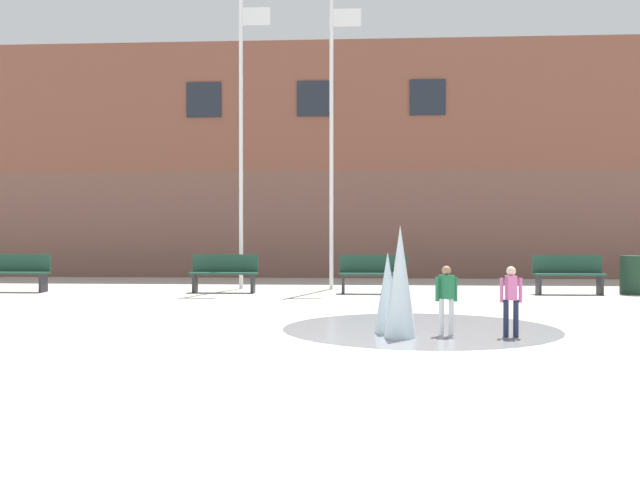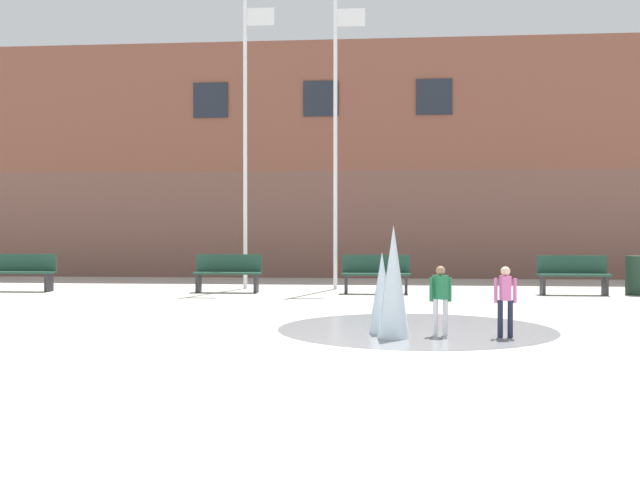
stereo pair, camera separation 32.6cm
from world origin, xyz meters
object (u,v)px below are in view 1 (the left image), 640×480
object	(u,v)px
park_bench_left_of_flagpoles	(16,272)
flagpole_left	(242,131)
park_bench_near_trashcan	(373,273)
flagpole_right	(333,132)
trash_can	(632,275)
child_with_pink_shirt	(446,295)
park_bench_under_left_flagpole	(224,272)
park_bench_far_right	(568,274)
child_in_fountain	(511,296)

from	to	relation	value
park_bench_left_of_flagpoles	flagpole_left	bearing A→B (deg)	14.43
park_bench_near_trashcan	flagpole_right	xyz separation A→B (m)	(-1.02, 1.30, 3.51)
trash_can	child_with_pink_shirt	bearing A→B (deg)	-124.98
flagpole_left	flagpole_right	world-z (taller)	flagpole_left
park_bench_left_of_flagpoles	trash_can	size ratio (longest dim) A/B	1.78
park_bench_under_left_flagpole	trash_can	bearing A→B (deg)	0.67
flagpole_right	trash_can	xyz separation A→B (m)	(7.05, -1.11, -3.54)
park_bench_under_left_flagpole	park_bench_far_right	distance (m)	8.09
park_bench_near_trashcan	child_with_pink_shirt	bearing A→B (deg)	-81.99
child_with_pink_shirt	park_bench_under_left_flagpole	bearing A→B (deg)	-1.24
park_bench_left_of_flagpoles	park_bench_far_right	distance (m)	13.16
flagpole_left	park_bench_near_trashcan	bearing A→B (deg)	-21.41
flagpole_left	flagpole_right	distance (m)	2.31
park_bench_under_left_flagpole	child_with_pink_shirt	size ratio (longest dim) A/B	1.62
child_in_fountain	child_with_pink_shirt	world-z (taller)	same
park_bench_near_trashcan	child_with_pink_shirt	distance (m)	7.08
flagpole_left	trash_can	distance (m)	10.08
park_bench_left_of_flagpoles	child_with_pink_shirt	size ratio (longest dim) A/B	1.62
flagpole_left	park_bench_under_left_flagpole	bearing A→B (deg)	-100.51
park_bench_left_of_flagpoles	flagpole_right	distance (m)	8.49
park_bench_far_right	trash_can	bearing A→B (deg)	4.31
park_bench_under_left_flagpole	child_in_fountain	bearing A→B (deg)	-53.02
park_bench_under_left_flagpole	flagpole_left	distance (m)	3.76
flagpole_left	trash_can	xyz separation A→B (m)	(9.36, -1.11, -3.57)
park_bench_left_of_flagpoles	trash_can	world-z (taller)	park_bench_left_of_flagpoles
park_bench_near_trashcan	child_in_fountain	xyz separation A→B (m)	(1.87, -7.12, 0.10)
park_bench_left_of_flagpoles	trash_can	distance (m)	14.66
child_with_pink_shirt	flagpole_right	xyz separation A→B (m)	(-2.00, 8.32, 3.41)
park_bench_far_right	child_with_pink_shirt	xyz separation A→B (m)	(-3.55, -7.09, 0.10)
child_in_fountain	park_bench_under_left_flagpole	bearing A→B (deg)	-145.73
park_bench_under_left_flagpole	park_bench_near_trashcan	world-z (taller)	same
child_with_pink_shirt	flagpole_left	world-z (taller)	flagpole_left
flagpole_right	child_with_pink_shirt	bearing A→B (deg)	-76.47
park_bench_far_right	flagpole_left	world-z (taller)	flagpole_left
park_bench_far_right	trash_can	world-z (taller)	park_bench_far_right
park_bench_far_right	flagpole_right	distance (m)	6.68
child_with_pink_shirt	child_in_fountain	bearing A→B (deg)	-130.70
park_bench_far_right	child_in_fountain	distance (m)	7.68
park_bench_near_trashcan	park_bench_left_of_flagpoles	bearing A→B (deg)	-179.62
park_bench_under_left_flagpole	park_bench_near_trashcan	distance (m)	3.56
park_bench_left_of_flagpoles	child_with_pink_shirt	distance (m)	11.86
trash_can	child_in_fountain	bearing A→B (deg)	-119.66
park_bench_left_of_flagpoles	trash_can	bearing A→B (deg)	0.98
park_bench_left_of_flagpoles	park_bench_under_left_flagpole	bearing A→B (deg)	1.57
trash_can	park_bench_near_trashcan	bearing A→B (deg)	-178.16
flagpole_left	park_bench_far_right	bearing A→B (deg)	-8.84
park_bench_near_trashcan	flagpole_left	size ratio (longest dim) A/B	0.21
child_with_pink_shirt	trash_can	xyz separation A→B (m)	(5.04, 7.21, -0.13)
park_bench_near_trashcan	child_in_fountain	size ratio (longest dim) A/B	1.62
park_bench_left_of_flagpoles	park_bench_near_trashcan	size ratio (longest dim) A/B	1.00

